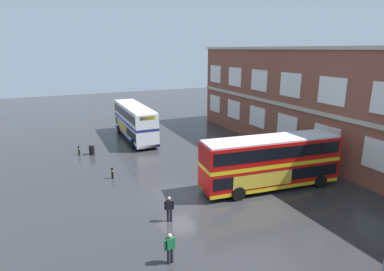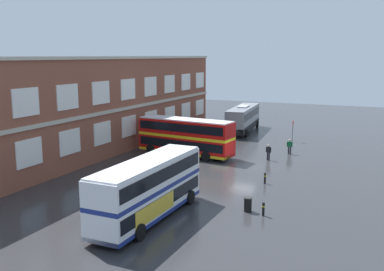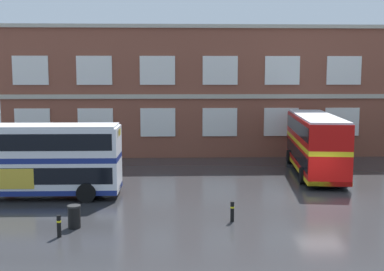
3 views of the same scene
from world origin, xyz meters
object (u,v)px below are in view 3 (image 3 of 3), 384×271
Objects in this scene: station_litter_bin at (74,217)px; safety_bollard_east at (232,211)px; double_decker_middle at (315,143)px; double_decker_near at (20,159)px; safety_bollard_west at (59,226)px.

safety_bollard_east is at bearing 5.53° from station_litter_bin.
double_decker_middle is 11.81× the size of safety_bollard_east.
station_litter_bin is (4.10, -5.69, -1.63)m from double_decker_near.
station_litter_bin is at bearing -140.69° from double_decker_middle.
safety_bollard_east is (-6.98, -10.90, -1.66)m from double_decker_middle.
double_decker_middle is 11.81× the size of safety_bollard_west.
safety_bollard_west is (3.71, -6.92, -1.66)m from double_decker_near.
safety_bollard_west is (-14.54, -12.83, -1.66)m from double_decker_middle.
safety_bollard_east is (7.56, 1.93, 0.00)m from safety_bollard_west.
double_decker_middle is 13.05m from safety_bollard_east.
double_decker_near is 0.98× the size of double_decker_middle.
safety_bollard_west is at bearing -61.78° from double_decker_near.
double_decker_middle is at bearing 57.35° from safety_bollard_east.
double_decker_near is at bearing -162.07° from double_decker_middle.
double_decker_middle is at bearing 41.41° from safety_bollard_west.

